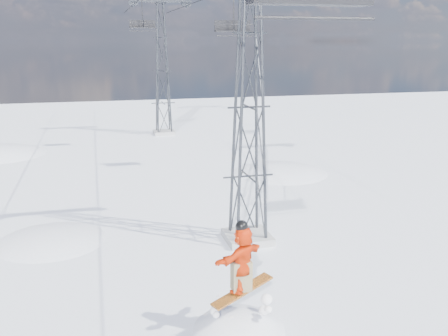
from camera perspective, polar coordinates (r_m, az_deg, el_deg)
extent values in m
sphere|color=white|center=(34.97, 5.97, -15.73)|extent=(20.00, 20.00, 20.00)
sphere|color=white|center=(43.03, -22.99, -12.17)|extent=(22.00, 22.00, 22.00)
cube|color=#999999|center=(20.67, 2.70, -7.90)|extent=(1.80, 1.80, 0.30)
cube|color=#999999|center=(44.34, -6.86, 4.05)|extent=(1.80, 1.80, 0.30)
cube|color=#303238|center=(43.77, -7.31, 18.50)|extent=(5.00, 0.35, 0.35)
cube|color=#303238|center=(43.52, -10.33, 18.15)|extent=(0.80, 0.25, 0.50)
cube|color=#303238|center=(44.10, -4.32, 18.28)|extent=(0.80, 0.25, 0.50)
cube|color=orange|center=(14.02, 2.11, -13.85)|extent=(1.90, 1.03, 0.43)
imported|color=#EE390A|center=(13.60, 2.15, -10.33)|extent=(1.75, 1.39, 1.86)
cube|color=olive|center=(13.82, 2.13, -12.22)|extent=(0.65, 0.61, 0.85)
sphere|color=black|center=(13.25, 2.18, -6.75)|extent=(0.35, 0.35, 0.35)
cube|color=black|center=(8.72, 9.81, 18.14)|extent=(2.07, 0.47, 0.08)
cylinder|color=black|center=(8.47, 10.47, 16.47)|extent=(2.07, 0.06, 0.06)
cylinder|color=black|center=(29.59, 1.12, 17.63)|extent=(0.09, 0.09, 2.35)
cube|color=black|center=(29.54, 1.10, 15.36)|extent=(2.13, 0.48, 0.09)
cube|color=black|center=(29.78, 0.98, 15.97)|extent=(2.13, 0.06, 0.59)
cylinder|color=black|center=(29.28, 1.25, 14.84)|extent=(2.13, 0.06, 0.06)
cylinder|color=black|center=(29.24, 1.28, 16.10)|extent=(2.13, 0.05, 0.05)
cylinder|color=black|center=(36.35, -9.32, 17.11)|extent=(0.07, 0.07, 1.99)
cube|color=black|center=(36.31, -9.26, 15.55)|extent=(1.81, 0.41, 0.07)
cube|color=black|center=(36.51, -9.31, 15.96)|extent=(1.81, 0.05, 0.50)
cylinder|color=black|center=(36.08, -9.21, 15.20)|extent=(1.81, 0.05, 0.05)
cylinder|color=black|center=(36.05, -9.24, 16.06)|extent=(1.81, 0.05, 0.05)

